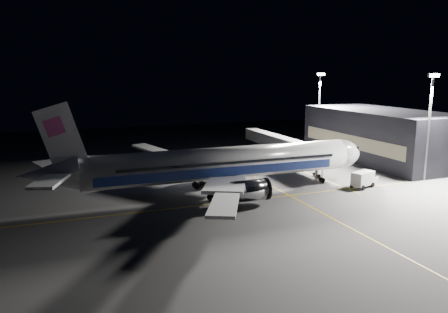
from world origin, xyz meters
name	(u,v)px	position (x,y,z in m)	size (l,w,h in m)	color
ground	(223,192)	(0.00, 0.00, 0.00)	(200.00, 200.00, 0.00)	#4C4C4F
guide_line_main	(273,187)	(10.00, 0.00, 0.01)	(0.25, 80.00, 0.01)	gold
guide_line_cross	(236,201)	(0.00, -6.00, 0.01)	(70.00, 0.25, 0.01)	gold
guide_line_side	(302,171)	(22.00, 10.00, 0.01)	(0.25, 40.00, 0.01)	gold
airliner	(217,164)	(-1.08, 0.00, 5.16)	(61.48, 54.22, 16.64)	silver
terminal	(381,135)	(45.98, 14.00, 6.00)	(18.12, 40.00, 12.00)	black
jet_bridge	(284,144)	(22.00, 18.06, 4.58)	(3.60, 34.40, 6.30)	#B2B2B7
floodlight_mast_north	(319,104)	(40.00, 31.99, 12.37)	(2.40, 0.68, 20.70)	#59595E
floodlight_mast_south	(430,118)	(40.00, -6.01, 12.37)	(2.40, 0.67, 20.70)	#59595E
service_truck	(364,179)	(25.73, -5.90, 1.59)	(6.24, 4.16, 2.98)	silver
baggage_tug	(181,170)	(-2.90, 17.19, 0.69)	(2.21, 1.84, 1.51)	black
safety_cone_a	(231,174)	(6.00, 11.26, 0.28)	(0.37, 0.37, 0.55)	#DB5B09
safety_cone_b	(172,177)	(-5.89, 13.23, 0.29)	(0.38, 0.38, 0.58)	#DB5B09
safety_cone_c	(189,178)	(-3.12, 10.79, 0.34)	(0.45, 0.45, 0.68)	#DB5B09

